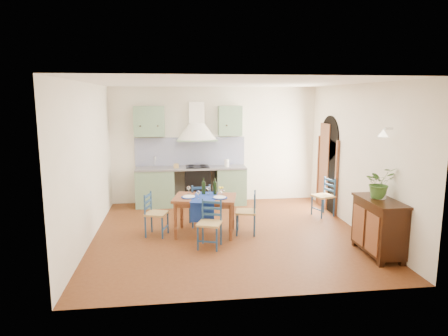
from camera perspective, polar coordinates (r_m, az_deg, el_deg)
The scene contains 13 objects.
floor at distance 7.66m, azimuth 0.67°, elevation -9.34°, with size 5.00×5.00×0.00m, color #4C2510.
back_wall at distance 9.59m, azimuth -3.99°, elevation 1.03°, with size 5.00×0.96×2.80m.
right_wall at distance 8.31m, azimuth 17.72°, elevation 1.21°, with size 0.26×5.00×2.80m.
left_wall at distance 7.41m, azimuth -18.84°, elevation 0.63°, with size 0.04×5.00×2.80m, color white.
ceiling at distance 7.24m, azimuth 0.72°, elevation 12.12°, with size 5.00×5.00×0.01m, color white.
dining_table at distance 7.46m, azimuth -2.72°, elevation -4.75°, with size 1.27×0.99×1.04m.
chair_near at distance 6.88m, azimuth -2.03°, elevation -7.92°, with size 0.48×0.48×0.81m.
chair_far at distance 8.02m, azimuth -3.48°, elevation -5.14°, with size 0.45×0.45×0.86m.
chair_left at distance 7.55m, azimuth -9.83°, elevation -6.46°, with size 0.47×0.47×0.81m.
chair_right at distance 7.55m, azimuth 3.38°, elevation -6.32°, with size 0.45×0.45×0.81m.
chair_spare at distance 8.96m, azimuth 14.13°, elevation -3.93°, with size 0.49×0.49×0.83m.
sideboard at distance 6.97m, azimuth 21.22°, elevation -7.61°, with size 0.50×1.05×0.94m.
potted_plant at distance 6.89m, azimuth 21.32°, elevation -1.96°, with size 0.46×0.40×0.51m, color #396125.
Camera 1 is at (-1.00, -7.17, 2.53)m, focal length 32.00 mm.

